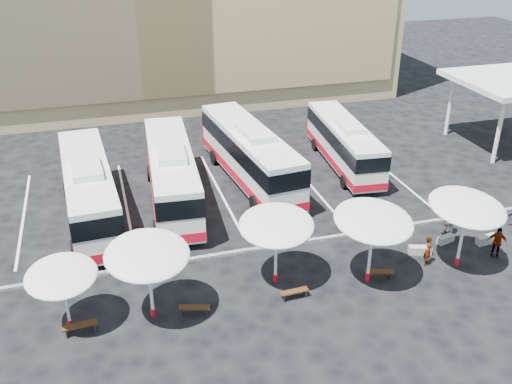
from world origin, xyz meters
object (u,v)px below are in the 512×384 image
object	(u,v)px
sunshade_3	(374,221)
passenger_1	(449,220)
bus_2	(249,153)
conc_bench_2	(487,239)
bus_1	(172,173)
sunshade_4	(467,208)
bus_3	(344,142)
conc_bench_1	(446,239)
bus_0	(89,188)
wood_bench_2	(294,293)
passenger_2	(497,242)
sunshade_0	(61,276)
sunshade_1	(147,255)
wood_bench_1	(194,309)
wood_bench_3	(379,273)
passenger_0	(428,251)
wood_bench_0	(80,326)
sunshade_2	(276,225)
conc_bench_0	(420,250)

from	to	relation	value
sunshade_3	passenger_1	distance (m)	7.28
bus_2	conc_bench_2	distance (m)	15.42
bus_1	sunshade_4	world-z (taller)	sunshade_4
bus_3	conc_bench_1	size ratio (longest dim) A/B	10.33
bus_0	passenger_1	xyz separation A→B (m)	(19.07, -7.56, -1.02)
wood_bench_2	passenger_1	bearing A→B (deg)	16.82
conc_bench_2	passenger_2	distance (m)	1.44
bus_3	sunshade_0	xyz separation A→B (m)	(-18.70, -12.85, 0.93)
conc_bench_2	passenger_2	size ratio (longest dim) A/B	0.71
passenger_1	sunshade_4	bearing A→B (deg)	102.18
sunshade_1	passenger_1	xyz separation A→B (m)	(16.78, 2.58, -2.32)
wood_bench_1	sunshade_4	bearing A→B (deg)	0.48
wood_bench_3	passenger_0	size ratio (longest dim) A/B	0.92
bus_2	sunshade_3	size ratio (longest dim) A/B	2.91
bus_3	wood_bench_0	xyz separation A→B (m)	(-18.27, -13.40, -1.41)
bus_0	bus_3	world-z (taller)	bus_0
wood_bench_1	wood_bench_3	distance (m)	9.29
sunshade_2	conc_bench_2	size ratio (longest dim) A/B	3.76
sunshade_2	wood_bench_2	size ratio (longest dim) A/B	3.32
passenger_1	passenger_2	xyz separation A→B (m)	(1.13, -2.65, -0.09)
bus_0	sunshade_1	size ratio (longest dim) A/B	2.91
bus_0	bus_2	size ratio (longest dim) A/B	0.96
sunshade_1	wood_bench_1	world-z (taller)	sunshade_1
sunshade_0	sunshade_4	xyz separation A→B (m)	(19.09, -0.59, 0.68)
sunshade_1	wood_bench_3	size ratio (longest dim) A/B	2.83
bus_1	bus_2	bearing A→B (deg)	20.57
wood_bench_2	wood_bench_3	bearing A→B (deg)	3.99
sunshade_0	conc_bench_1	size ratio (longest dim) A/B	3.03
conc_bench_0	bus_3	bearing A→B (deg)	85.84
bus_1	sunshade_3	distance (m)	13.68
wood_bench_2	bus_0	bearing A→B (deg)	129.62
sunshade_4	bus_1	bearing A→B (deg)	138.99
sunshade_1	sunshade_4	world-z (taller)	sunshade_4
passenger_2	conc_bench_0	bearing A→B (deg)	-165.87
sunshade_4	conc_bench_1	world-z (taller)	sunshade_4
sunshade_2	sunshade_4	xyz separation A→B (m)	(9.40, -1.27, 0.18)
bus_1	passenger_2	size ratio (longest dim) A/B	7.18
bus_0	wood_bench_0	bearing A→B (deg)	-97.92
sunshade_1	wood_bench_0	size ratio (longest dim) A/B	2.81
bus_3	passenger_0	distance (m)	12.98
conc_bench_0	passenger_2	xyz separation A→B (m)	(3.66, -1.31, 0.64)
conc_bench_1	bus_0	bearing A→B (deg)	155.90
passenger_1	passenger_2	distance (m)	2.88
wood_bench_1	conc_bench_1	world-z (taller)	wood_bench_1
passenger_2	passenger_0	bearing A→B (deg)	-151.11
wood_bench_2	wood_bench_3	xyz separation A→B (m)	(4.57, 0.32, 0.02)
conc_bench_1	passenger_2	size ratio (longest dim) A/B	0.62
conc_bench_2	passenger_1	distance (m)	2.22
bus_2	sunshade_3	distance (m)	13.01
wood_bench_2	passenger_1	distance (m)	10.72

